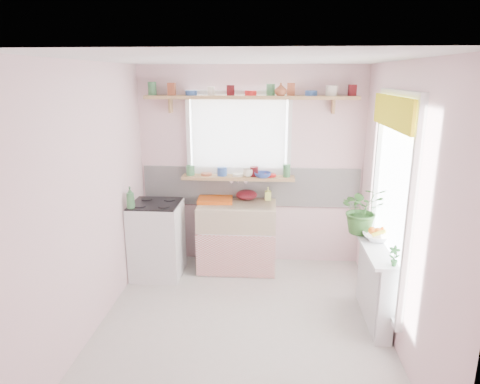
{
  "coord_description": "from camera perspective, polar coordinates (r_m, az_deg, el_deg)",
  "views": [
    {
      "loc": [
        0.25,
        -3.69,
        2.37
      ],
      "look_at": [
        -0.06,
        0.55,
        1.21
      ],
      "focal_mm": 32.0,
      "sensor_mm": 36.0,
      "label": 1
    }
  ],
  "objects": [
    {
      "name": "room",
      "position": [
        4.68,
        9.11,
        2.75
      ],
      "size": [
        3.2,
        3.2,
        3.2
      ],
      "color": "beige",
      "rests_on": "ground"
    },
    {
      "name": "sill_crockery",
      "position": [
        5.32,
        -0.44,
        2.74
      ],
      "size": [
        1.35,
        0.11,
        0.12
      ],
      "color": "#3F7F4C",
      "rests_on": "windowsill"
    },
    {
      "name": "pine_shelf",
      "position": [
        5.18,
        1.43,
        12.51
      ],
      "size": [
        2.52,
        0.24,
        0.04
      ],
      "primitive_type": "cube",
      "color": "tan",
      "rests_on": "room"
    },
    {
      "name": "cooker",
      "position": [
        5.29,
        -10.98,
        -6.18
      ],
      "size": [
        0.58,
        0.58,
        0.93
      ],
      "color": "white",
      "rests_on": "ground"
    },
    {
      "name": "fruit_bowl",
      "position": [
        4.51,
        17.84,
        -5.73
      ],
      "size": [
        0.29,
        0.29,
        0.07
      ],
      "primitive_type": "imported",
      "rotation": [
        0.0,
        0.0,
        -0.02
      ],
      "color": "silver",
      "rests_on": "radiator_ledge"
    },
    {
      "name": "sink_unit",
      "position": [
        5.37,
        -0.39,
        -5.89
      ],
      "size": [
        0.95,
        0.65,
        1.11
      ],
      "color": "white",
      "rests_on": "ground"
    },
    {
      "name": "sill_cup",
      "position": [
        5.28,
        1.07,
        2.56
      ],
      "size": [
        0.12,
        0.12,
        0.1
      ],
      "primitive_type": "imported",
      "rotation": [
        0.0,
        0.0,
        0.01
      ],
      "color": "white",
      "rests_on": "windowsill"
    },
    {
      "name": "jade_plant",
      "position": [
        4.6,
        16.03,
        -2.26
      ],
      "size": [
        0.5,
        0.44,
        0.51
      ],
      "primitive_type": "imported",
      "rotation": [
        0.0,
        0.0,
        0.1
      ],
      "color": "#2E5D25",
      "rests_on": "radiator_ledge"
    },
    {
      "name": "cooker_bottle",
      "position": [
        4.97,
        -14.42,
        -0.74
      ],
      "size": [
        0.13,
        0.13,
        0.25
      ],
      "primitive_type": "imported",
      "rotation": [
        0.0,
        0.0,
        0.41
      ],
      "color": "#3F7F48",
      "rests_on": "cooker"
    },
    {
      "name": "soap_bottle_sink",
      "position": [
        5.39,
        3.75,
        -0.21
      ],
      "size": [
        0.08,
        0.08,
        0.17
      ],
      "primitive_type": "imported",
      "rotation": [
        0.0,
        0.0,
        0.05
      ],
      "color": "#EBF26B",
      "rests_on": "sink_unit"
    },
    {
      "name": "shelf_crockery",
      "position": [
        5.17,
        1.43,
        13.34
      ],
      "size": [
        2.47,
        0.11,
        0.12
      ],
      "color": "#3F7F4C",
      "rests_on": "pine_shelf"
    },
    {
      "name": "herb_pot",
      "position": [
        3.95,
        19.87,
        -8.03
      ],
      "size": [
        0.11,
        0.1,
        0.18
      ],
      "primitive_type": "imported",
      "rotation": [
        0.0,
        0.0,
        -0.36
      ],
      "color": "#2C6F2F",
      "rests_on": "radiator_ledge"
    },
    {
      "name": "dish_tray",
      "position": [
        5.34,
        -3.32,
        -1.05
      ],
      "size": [
        0.45,
        0.35,
        0.04
      ],
      "primitive_type": "cube",
      "rotation": [
        0.0,
        0.0,
        0.07
      ],
      "color": "orange",
      "rests_on": "sink_unit"
    },
    {
      "name": "shelf_vase",
      "position": [
        5.11,
        5.46,
        13.47
      ],
      "size": [
        0.16,
        0.16,
        0.15
      ],
      "primitive_type": "imported",
      "rotation": [
        0.0,
        0.0,
        -0.16
      ],
      "color": "#994F2F",
      "rests_on": "pine_shelf"
    },
    {
      "name": "radiator_ledge",
      "position": [
        4.49,
        17.58,
        -11.56
      ],
      "size": [
        0.22,
        0.95,
        0.78
      ],
      "color": "white",
      "rests_on": "ground"
    },
    {
      "name": "fruit",
      "position": [
        4.5,
        17.95,
        -5.0
      ],
      "size": [
        0.2,
        0.14,
        0.1
      ],
      "color": "orange",
      "rests_on": "fruit_bowl"
    },
    {
      "name": "sill_bowl",
      "position": [
        5.25,
        3.06,
        2.29
      ],
      "size": [
        0.21,
        0.21,
        0.06
      ],
      "primitive_type": "imported",
      "rotation": [
        0.0,
        0.0,
        0.04
      ],
      "color": "#324CA2",
      "rests_on": "windowsill"
    },
    {
      "name": "windowsill",
      "position": [
        5.33,
        -0.25,
        1.95
      ],
      "size": [
        1.4,
        0.22,
        0.04
      ],
      "primitive_type": "cube",
      "color": "tan",
      "rests_on": "room"
    },
    {
      "name": "colander",
      "position": [
        5.4,
        0.88,
        -0.38
      ],
      "size": [
        0.28,
        0.28,
        0.12
      ],
      "primitive_type": "ellipsoid",
      "rotation": [
        0.0,
        0.0,
        -0.04
      ],
      "color": "#520E15",
      "rests_on": "sink_unit"
    }
  ]
}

